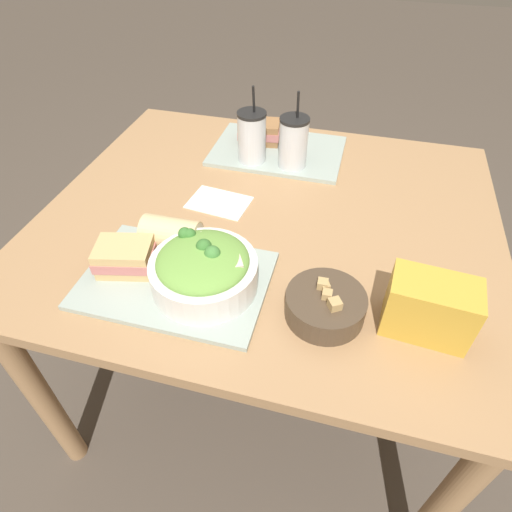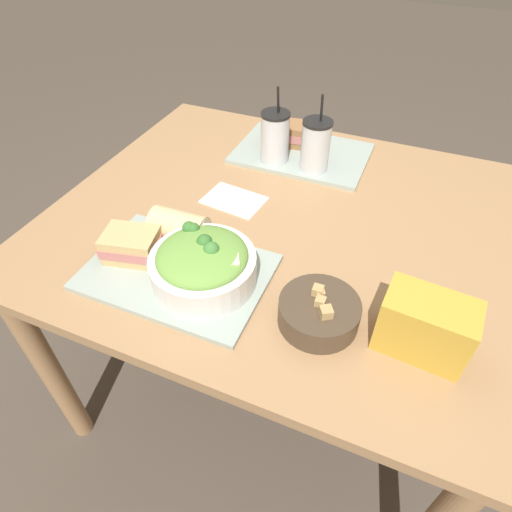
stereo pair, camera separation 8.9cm
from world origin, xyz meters
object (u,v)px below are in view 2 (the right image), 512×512
object	(u,v)px
drink_cup_dark	(275,139)
drink_cup_red	(315,147)
sandwich_far	(286,133)
salad_bowl	(203,264)
napkin_folded	(234,200)
sandwich_near	(132,245)
soup_bowl	(319,312)
baguette_near	(180,227)
chip_bag	(425,326)

from	to	relation	value
drink_cup_dark	drink_cup_red	xyz separation A→B (m)	(0.12, -0.00, -0.00)
sandwich_far	salad_bowl	bearing A→B (deg)	-93.96
sandwich_far	napkin_folded	bearing A→B (deg)	-102.35
drink_cup_red	sandwich_near	bearing A→B (deg)	-117.22
soup_bowl	sandwich_far	size ratio (longest dim) A/B	1.15
soup_bowl	drink_cup_dark	world-z (taller)	drink_cup_dark
baguette_near	napkin_folded	size ratio (longest dim) A/B	0.77
drink_cup_dark	chip_bag	size ratio (longest dim) A/B	1.34
drink_cup_dark	salad_bowl	bearing A→B (deg)	-85.54
salad_bowl	drink_cup_red	xyz separation A→B (m)	(0.08, 0.52, 0.02)
salad_bowl	chip_bag	xyz separation A→B (m)	(0.44, 0.01, 0.00)
drink_cup_red	chip_bag	size ratio (longest dim) A/B	1.33
sandwich_far	napkin_folded	size ratio (longest dim) A/B	0.82
baguette_near	drink_cup_dark	xyz separation A→B (m)	(0.07, 0.43, 0.03)
soup_bowl	chip_bag	xyz separation A→B (m)	(0.19, 0.02, 0.03)
drink_cup_dark	drink_cup_red	distance (m)	0.12
napkin_folded	soup_bowl	bearing A→B (deg)	-43.28
salad_bowl	sandwich_near	size ratio (longest dim) A/B	1.60
baguette_near	chip_bag	bearing A→B (deg)	-99.37
chip_bag	napkin_folded	distance (m)	0.59
salad_bowl	sandwich_far	size ratio (longest dim) A/B	1.60
baguette_near	drink_cup_dark	world-z (taller)	drink_cup_dark
sandwich_near	drink_cup_dark	size ratio (longest dim) A/B	0.62
drink_cup_red	napkin_folded	world-z (taller)	drink_cup_red
drink_cup_red	drink_cup_dark	bearing A→B (deg)	180.00
drink_cup_dark	chip_bag	world-z (taller)	drink_cup_dark
salad_bowl	napkin_folded	xyz separation A→B (m)	(-0.07, 0.30, -0.06)
baguette_near	sandwich_far	world-z (taller)	baguette_near
drink_cup_dark	napkin_folded	bearing A→B (deg)	-98.11
sandwich_near	drink_cup_dark	world-z (taller)	drink_cup_dark
sandwich_near	chip_bag	distance (m)	0.63
soup_bowl	sandwich_far	distance (m)	0.71
sandwich_near	drink_cup_red	xyz separation A→B (m)	(0.27, 0.52, 0.04)
sandwich_near	drink_cup_red	size ratio (longest dim) A/B	0.63
salad_bowl	sandwich_far	world-z (taller)	salad_bowl
chip_bag	drink_cup_dark	bearing A→B (deg)	138.40
drink_cup_red	sandwich_far	bearing A→B (deg)	138.00
salad_bowl	sandwich_near	world-z (taller)	salad_bowl
soup_bowl	sandwich_far	bearing A→B (deg)	115.16
sandwich_near	baguette_near	xyz separation A→B (m)	(0.07, 0.09, 0.01)
salad_bowl	sandwich_far	xyz separation A→B (m)	(-0.05, 0.64, -0.02)
soup_bowl	napkin_folded	xyz separation A→B (m)	(-0.33, 0.31, -0.03)
soup_bowl	napkin_folded	world-z (taller)	soup_bowl
baguette_near	napkin_folded	bearing A→B (deg)	-11.53
salad_bowl	baguette_near	size ratio (longest dim) A/B	1.71
salad_bowl	drink_cup_dark	distance (m)	0.52
soup_bowl	sandwich_near	xyz separation A→B (m)	(-0.44, 0.01, 0.01)
sandwich_far	drink_cup_dark	world-z (taller)	drink_cup_dark
salad_bowl	baguette_near	xyz separation A→B (m)	(-0.11, 0.09, -0.01)
sandwich_near	sandwich_far	xyz separation A→B (m)	(0.14, 0.63, 0.00)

